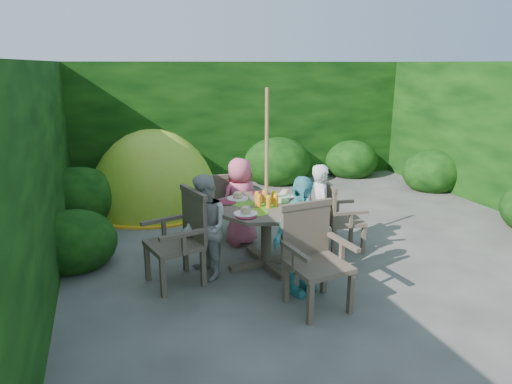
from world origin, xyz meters
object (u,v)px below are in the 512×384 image
object	(u,v)px
child_left	(205,228)
dome_tent	(156,206)
child_right	(321,210)
child_front	(300,236)
garden_chair_front	(314,255)
parasol_pole	(267,181)
garden_chair_left	(181,237)
child_back	(240,202)
garden_chair_right	(338,216)
patio_table	(267,215)
garden_chair_back	(231,204)

from	to	relation	value
child_left	dome_tent	bearing A→B (deg)	173.61
child_right	child_front	size ratio (longest dim) A/B	0.92
child_right	child_front	xyz separation A→B (m)	(-0.69, -0.89, 0.05)
garden_chair_front	child_left	world-z (taller)	child_left
parasol_pole	dome_tent	xyz separation A→B (m)	(-1.05, 2.92, -1.10)
dome_tent	garden_chair_left	bearing A→B (deg)	-102.58
garden_chair_front	child_front	bearing A→B (deg)	90.18
child_left	child_front	size ratio (longest dim) A/B	0.94
parasol_pole	child_back	world-z (taller)	parasol_pole
garden_chair_right	garden_chair_front	world-z (taller)	garden_chair_front
patio_table	child_front	distance (m)	0.80
child_right	child_back	xyz separation A→B (m)	(-0.89, 0.69, 0.00)
garden_chair_right	child_left	xyz separation A→B (m)	(-1.89, -0.26, 0.14)
patio_table	dome_tent	bearing A→B (deg)	109.87
patio_table	parasol_pole	distance (m)	0.43
garden_chair_right	dome_tent	xyz separation A→B (m)	(-2.14, 2.76, -0.48)
child_back	child_right	bearing A→B (deg)	125.93
garden_chair_left	child_back	size ratio (longest dim) A/B	0.85
patio_table	garden_chair_left	distance (m)	1.10
child_right	garden_chair_left	bearing A→B (deg)	108.40
parasol_pole	child_back	size ratio (longest dim) A/B	1.79
child_right	child_front	distance (m)	1.13
garden_chair_right	child_front	world-z (taller)	child_front
garden_chair_left	garden_chair_back	distance (m)	1.53
patio_table	child_left	size ratio (longest dim) A/B	1.22
garden_chair_left	child_right	size ratio (longest dim) A/B	0.85
dome_tent	patio_table	bearing A→B (deg)	-82.13
garden_chair_front	garden_chair_left	bearing A→B (deg)	134.85
garden_chair_right	dome_tent	size ratio (longest dim) A/B	0.33
garden_chair_right	child_front	bearing A→B (deg)	141.26
child_back	dome_tent	distance (m)	2.41
garden_chair_front	child_back	xyz separation A→B (m)	(-0.23, 1.87, 0.06)
garden_chair_right	child_front	xyz separation A→B (m)	(-0.99, -0.95, 0.19)
garden_chair_front	child_right	xyz separation A→B (m)	(0.66, 1.18, 0.06)
garden_chair_left	dome_tent	bearing A→B (deg)	165.11
parasol_pole	garden_chair_right	world-z (taller)	parasol_pole
child_left	child_back	distance (m)	1.13
patio_table	child_right	bearing A→B (deg)	7.04
child_front	garden_chair_left	bearing A→B (deg)	124.40
child_front	patio_table	bearing A→B (deg)	70.79
garden_chair_back	child_front	world-z (taller)	child_front
garden_chair_back	child_left	size ratio (longest dim) A/B	0.75
garden_chair_right	child_left	size ratio (longest dim) A/B	0.72
garden_chair_front	child_left	bearing A→B (deg)	126.48
garden_chair_right	child_back	distance (m)	1.36
parasol_pole	dome_tent	world-z (taller)	parasol_pole
garden_chair_back	child_left	world-z (taller)	child_left
garden_chair_right	parasol_pole	bearing A→B (deg)	105.66
parasol_pole	garden_chair_left	size ratio (longest dim) A/B	2.10
garden_chair_back	child_left	distance (m)	1.35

